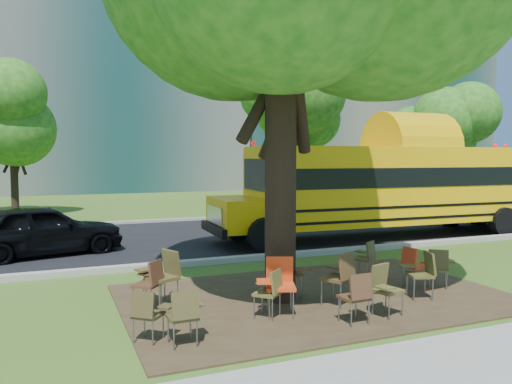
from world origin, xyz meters
name	(u,v)px	position (x,y,z in m)	size (l,w,h in m)	color
ground	(256,296)	(0.00, 0.00, 0.00)	(160.00, 160.00, 0.00)	#375119
dirt_patch	(316,296)	(1.00, -0.50, 0.01)	(7.00, 4.50, 0.03)	#382819
asphalt_road	(172,239)	(0.00, 7.00, 0.02)	(80.00, 8.00, 0.04)	black
kerb_near	(209,261)	(0.00, 3.00, 0.07)	(80.00, 0.25, 0.14)	gray
kerb_far	(148,222)	(0.00, 11.10, 0.07)	(80.00, 0.25, 0.14)	gray
building_right	(329,63)	(24.00, 38.00, 12.50)	(30.00, 16.00, 25.00)	#6C665A
bg_tree_2	(12,120)	(-5.00, 16.00, 4.21)	(4.80, 4.80, 6.62)	black
bg_tree_3	(297,109)	(8.00, 14.00, 5.03)	(5.60, 5.60, 7.84)	black
bg_tree_4	(437,125)	(16.00, 13.00, 4.34)	(5.00, 5.00, 6.85)	black
school_bus	(406,185)	(7.26, 4.71, 1.69)	(12.01, 3.08, 2.91)	#E7A907
chair_0	(185,312)	(-1.85, -1.98, 0.50)	(0.53, 0.49, 0.82)	#463E1E
chair_1	(148,311)	(-2.29, -1.66, 0.47)	(0.66, 0.52, 0.77)	#41371C
chair_2	(270,288)	(-0.28, -1.31, 0.50)	(0.55, 0.69, 0.81)	brown
chair_3	(278,280)	(-0.11, -1.24, 0.60)	(0.77, 0.61, 0.97)	red
chair_4	(357,293)	(0.82, -2.11, 0.52)	(0.55, 0.51, 0.83)	#472C19
chair_5	(384,285)	(1.47, -1.92, 0.53)	(0.58, 0.61, 0.85)	brown
chair_6	(422,270)	(2.74, -1.35, 0.54)	(0.54, 0.69, 0.88)	#48451F
chair_7	(439,264)	(3.54, -0.90, 0.50)	(0.69, 0.54, 0.80)	#463F1E
chair_8	(150,279)	(-1.98, -0.12, 0.53)	(0.59, 0.74, 0.86)	#4E2D1B
chair_9	(164,272)	(-1.71, 0.07, 0.60)	(0.77, 0.66, 0.97)	#4C4220
chair_10	(286,269)	(0.42, -0.43, 0.56)	(0.53, 0.60, 0.91)	#463019
chair_11	(341,273)	(1.11, -1.18, 0.60)	(0.65, 0.78, 0.97)	#4E381C
chair_12	(414,263)	(3.13, -0.66, 0.51)	(0.51, 0.54, 0.82)	red
chair_13	(366,255)	(2.69, 0.34, 0.51)	(0.55, 0.68, 0.82)	#443A1D
black_car	(42,230)	(-3.76, 5.60, 0.69)	(1.64, 4.08, 1.39)	black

